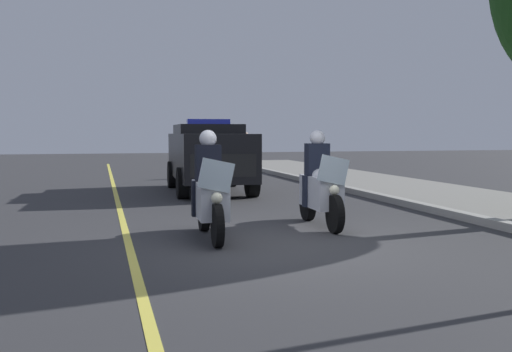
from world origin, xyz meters
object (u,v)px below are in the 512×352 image
object	(u,v)px
cyclist_background	(245,155)
police_motorcycle_lead_right	(320,187)
police_motorcycle_lead_left	(210,194)
police_suv	(209,154)

from	to	relation	value
cyclist_background	police_motorcycle_lead_right	bearing A→B (deg)	-7.27
police_motorcycle_lead_left	police_motorcycle_lead_right	distance (m)	2.24
police_motorcycle_lead_left	police_motorcycle_lead_right	bearing A→B (deg)	107.96
police_motorcycle_lead_left	police_suv	distance (m)	7.34
police_motorcycle_lead_left	police_suv	xyz separation A→B (m)	(-7.22, 1.29, 0.37)
police_motorcycle_lead_left	police_motorcycle_lead_right	xyz separation A→B (m)	(-0.69, 2.13, 0.00)
police_suv	police_motorcycle_lead_right	bearing A→B (deg)	7.27
police_motorcycle_lead_right	cyclist_background	world-z (taller)	police_motorcycle_lead_right
police_motorcycle_lead_left	cyclist_background	distance (m)	12.98
police_suv	cyclist_background	bearing A→B (deg)	156.01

